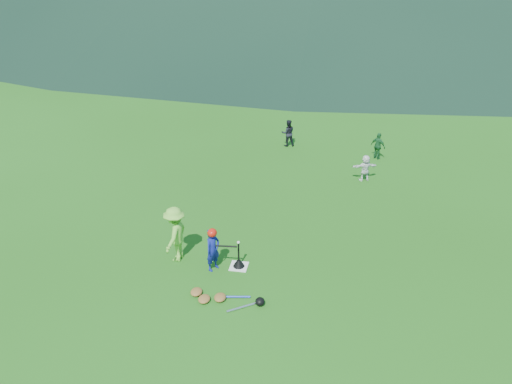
% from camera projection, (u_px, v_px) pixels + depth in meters
% --- Properties ---
extents(ground, '(120.00, 120.00, 0.00)m').
position_uv_depth(ground, '(239.00, 267.00, 12.83)').
color(ground, '#1E5212').
rests_on(ground, ground).
extents(home_plate, '(0.45, 0.45, 0.02)m').
position_uv_depth(home_plate, '(239.00, 266.00, 12.82)').
color(home_plate, silver).
rests_on(home_plate, ground).
extents(baseball, '(0.08, 0.08, 0.08)m').
position_uv_depth(baseball, '(238.00, 242.00, 12.49)').
color(baseball, white).
rests_on(baseball, batting_tee).
extents(batter_child, '(0.45, 0.50, 1.16)m').
position_uv_depth(batter_child, '(213.00, 250.00, 12.49)').
color(batter_child, navy).
rests_on(batter_child, ground).
extents(adult_coach, '(0.65, 1.03, 1.52)m').
position_uv_depth(adult_coach, '(175.00, 234.00, 12.80)').
color(adult_coach, '#76C83A').
rests_on(adult_coach, ground).
extents(fielder_b, '(0.63, 0.56, 1.10)m').
position_uv_depth(fielder_b, '(288.00, 133.00, 20.01)').
color(fielder_b, black).
rests_on(fielder_b, ground).
extents(fielder_c, '(0.64, 0.55, 1.03)m').
position_uv_depth(fielder_c, '(378.00, 146.00, 18.84)').
color(fielder_c, '#1B5A2A').
rests_on(fielder_c, ground).
extents(fielder_d, '(0.91, 0.55, 0.94)m').
position_uv_depth(fielder_d, '(365.00, 168.00, 17.17)').
color(fielder_d, white).
rests_on(fielder_d, ground).
extents(batting_tee, '(0.30, 0.30, 0.68)m').
position_uv_depth(batting_tee, '(239.00, 262.00, 12.77)').
color(batting_tee, black).
rests_on(batting_tee, home_plate).
extents(batter_gear, '(0.73, 0.26, 0.52)m').
position_uv_depth(batter_gear, '(213.00, 234.00, 12.27)').
color(batter_gear, red).
rests_on(batter_gear, ground).
extents(equipment_pile, '(1.80, 0.71, 0.19)m').
position_uv_depth(equipment_pile, '(220.00, 298.00, 11.62)').
color(equipment_pile, olive).
rests_on(equipment_pile, ground).
extents(outfield_fence, '(70.07, 0.08, 1.33)m').
position_uv_depth(outfield_fence, '(317.00, 41.00, 37.04)').
color(outfield_fence, gray).
rests_on(outfield_fence, ground).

